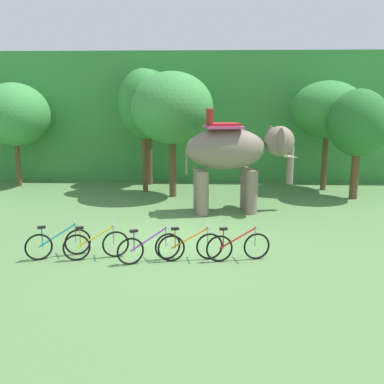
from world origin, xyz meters
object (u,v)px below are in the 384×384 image
(tree_center_left, at_px, (14,115))
(tree_far_left, at_px, (144,105))
(tree_right, at_px, (148,100))
(bike_teal, at_px, (58,243))
(tree_center_right, at_px, (358,123))
(bike_red, at_px, (238,246))
(bike_purple, at_px, (149,248))
(elephant, at_px, (235,153))
(tree_center, at_px, (172,108))
(tree_far_right, at_px, (328,110))
(bike_orange, at_px, (190,246))
(bike_yellow, at_px, (96,245))

(tree_center_left, xyz_separation_m, tree_far_left, (6.23, -1.00, 0.47))
(tree_right, xyz_separation_m, bike_teal, (-1.02, -10.44, -3.68))
(tree_center_right, xyz_separation_m, bike_red, (-5.30, -7.58, -2.75))
(bike_purple, relative_size, bike_red, 0.93)
(bike_red, bearing_deg, elephant, 88.22)
(tree_center, height_order, tree_far_right, tree_center)
(tree_far_right, height_order, elephant, tree_far_right)
(tree_center_right, relative_size, bike_orange, 2.69)
(tree_far_right, relative_size, bike_red, 2.93)
(tree_far_left, bearing_deg, tree_right, 91.50)
(tree_far_right, distance_m, elephant, 6.24)
(bike_teal, height_order, bike_orange, same)
(tree_center, distance_m, bike_teal, 8.70)
(tree_center_right, relative_size, elephant, 1.07)
(bike_yellow, height_order, bike_red, same)
(tree_center_left, height_order, tree_center_right, tree_center_left)
(tree_far_left, height_order, bike_orange, tree_far_left)
(tree_far_right, height_order, tree_center_right, tree_far_right)
(tree_right, height_order, bike_yellow, tree_right)
(elephant, bearing_deg, bike_yellow, -126.69)
(tree_center, bearing_deg, tree_center_left, 164.99)
(tree_right, relative_size, tree_center, 1.05)
(tree_center_right, relative_size, bike_purple, 2.89)
(tree_center_right, distance_m, bike_teal, 12.83)
(bike_yellow, distance_m, bike_purple, 1.43)
(bike_teal, xyz_separation_m, bike_orange, (3.48, -0.10, 0.00))
(bike_teal, bearing_deg, tree_far_right, 45.46)
(tree_right, relative_size, bike_purple, 3.51)
(tree_center, height_order, elephant, tree_center)
(bike_red, bearing_deg, tree_center_left, 135.39)
(bike_orange, bearing_deg, tree_center_left, 131.47)
(elephant, distance_m, bike_purple, 6.15)
(tree_far_left, bearing_deg, tree_far_right, 4.62)
(bike_purple, bearing_deg, bike_yellow, 172.90)
(bike_purple, distance_m, bike_orange, 1.06)
(tree_right, distance_m, bike_purple, 11.39)
(tree_far_left, relative_size, bike_purple, 3.46)
(tree_center, height_order, bike_teal, tree_center)
(tree_far_right, xyz_separation_m, bike_orange, (-5.72, -9.45, -3.25))
(tree_center_right, bearing_deg, elephant, -154.73)
(tree_far_left, bearing_deg, bike_red, -67.37)
(tree_far_right, xyz_separation_m, bike_yellow, (-8.18, -9.43, -3.25))
(elephant, bearing_deg, tree_center_right, 25.27)
(tree_far_right, bearing_deg, tree_right, 172.47)
(tree_center_right, height_order, bike_orange, tree_center_right)
(tree_center_right, distance_m, elephant, 5.76)
(tree_center_right, height_order, bike_red, tree_center_right)
(bike_orange, bearing_deg, tree_right, 103.16)
(tree_center, bearing_deg, bike_yellow, -100.11)
(tree_center_left, bearing_deg, bike_orange, -48.53)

